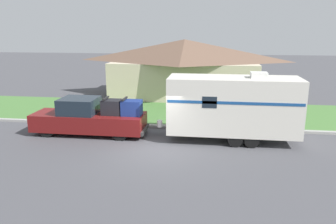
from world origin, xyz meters
name	(u,v)px	position (x,y,z in m)	size (l,w,h in m)	color
ground_plane	(154,150)	(0.00, 0.00, 0.00)	(120.00, 120.00, 0.00)	#47474C
curb_strip	(165,126)	(0.00, 3.75, 0.07)	(80.00, 0.30, 0.14)	#999993
lawn_strip	(173,112)	(0.00, 7.40, 0.01)	(80.00, 7.00, 0.03)	#477538
house_across_street	(184,67)	(0.29, 13.17, 2.48)	(12.80, 6.53, 4.78)	beige
pickup_truck	(90,118)	(-3.88, 1.97, 0.93)	(6.23, 1.91, 2.08)	black
travel_trailer	(233,105)	(3.74, 1.97, 1.87)	(7.67, 2.27, 3.58)	black
mailbox	(235,110)	(4.06, 4.48, 1.02)	(0.48, 0.20, 1.33)	brown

